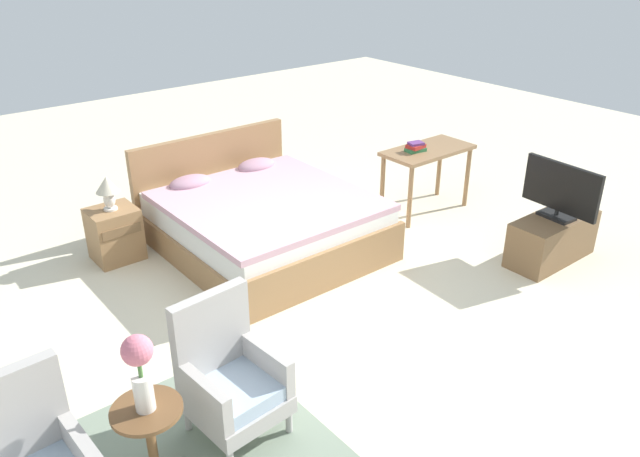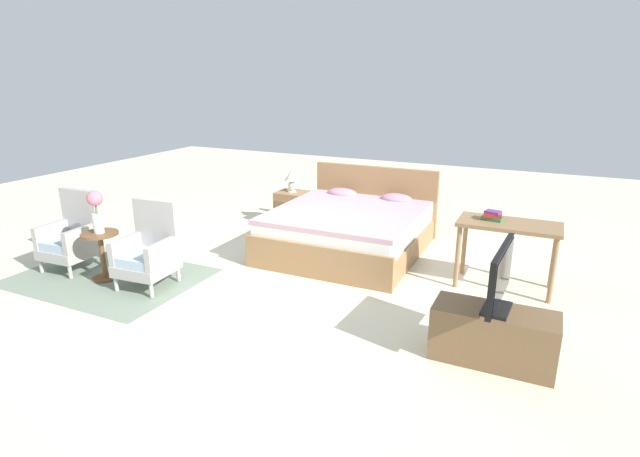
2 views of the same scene
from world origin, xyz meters
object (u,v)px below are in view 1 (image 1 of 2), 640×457
at_px(side_table, 151,437).
at_px(table_lamp, 107,188).
at_px(flower_vase, 139,366).
at_px(nightstand, 115,234).
at_px(armchair_by_window_right, 230,379).
at_px(vanity_desk, 427,158).
at_px(bed, 262,220).
at_px(tv_stand, 552,239).
at_px(tv_flatscreen, 561,190).
at_px(book_stack, 416,147).

height_order(side_table, table_lamp, table_lamp).
height_order(flower_vase, nightstand, flower_vase).
bearing_deg(armchair_by_window_right, vanity_desk, 24.13).
distance_m(armchair_by_window_right, flower_vase, 0.76).
bearing_deg(nightstand, vanity_desk, -18.87).
bearing_deg(bed, table_lamp, 150.56).
distance_m(table_lamp, tv_stand, 4.25).
xyz_separation_m(side_table, flower_vase, (0.00, 0.00, 0.50)).
bearing_deg(side_table, bed, 43.95).
height_order(nightstand, table_lamp, table_lamp).
height_order(flower_vase, tv_stand, flower_vase).
relative_size(table_lamp, tv_stand, 0.34).
bearing_deg(tv_flatscreen, armchair_by_window_right, -179.99).
bearing_deg(table_lamp, vanity_desk, -18.88).
distance_m(tv_flatscreen, vanity_desk, 1.58).
height_order(flower_vase, tv_flatscreen, flower_vase).
xyz_separation_m(side_table, table_lamp, (0.92, 2.78, 0.39)).
height_order(armchair_by_window_right, nightstand, armchair_by_window_right).
xyz_separation_m(nightstand, book_stack, (3.01, -1.07, 0.52)).
bearing_deg(table_lamp, flower_vase, -108.33).
relative_size(tv_stand, vanity_desk, 0.92).
xyz_separation_m(bed, book_stack, (1.78, -0.37, 0.49)).
height_order(flower_vase, table_lamp, flower_vase).
distance_m(armchair_by_window_right, tv_stand, 3.60).
relative_size(tv_flatscreen, book_stack, 3.40).
height_order(armchair_by_window_right, tv_stand, armchair_by_window_right).
bearing_deg(book_stack, tv_flatscreen, -80.90).
bearing_deg(tv_stand, armchair_by_window_right, -179.99).
bearing_deg(armchair_by_window_right, flower_vase, -169.55).
bearing_deg(armchair_by_window_right, tv_stand, 0.01).
bearing_deg(nightstand, table_lamp, 90.00).
distance_m(armchair_by_window_right, table_lamp, 2.71).
distance_m(armchair_by_window_right, book_stack, 3.73).
xyz_separation_m(table_lamp, vanity_desk, (3.19, -1.09, -0.11)).
bearing_deg(tv_stand, bed, 135.83).
xyz_separation_m(armchair_by_window_right, book_stack, (3.35, 1.60, 0.40)).
height_order(nightstand, vanity_desk, vanity_desk).
bearing_deg(book_stack, side_table, -156.52).
bearing_deg(tv_flatscreen, book_stack, 99.10).
relative_size(armchair_by_window_right, tv_flatscreen, 1.17).
bearing_deg(armchair_by_window_right, bed, 51.48).
xyz_separation_m(flower_vase, book_stack, (3.93, 1.71, -0.06)).
xyz_separation_m(flower_vase, vanity_desk, (4.11, 1.69, -0.22)).
relative_size(bed, armchair_by_window_right, 2.26).
bearing_deg(bed, vanity_desk, -11.38).
bearing_deg(tv_flatscreen, tv_stand, 176.42).
distance_m(armchair_by_window_right, tv_flatscreen, 3.62).
relative_size(side_table, flower_vase, 1.16).
relative_size(tv_stand, tv_flatscreen, 1.23).
bearing_deg(tv_stand, book_stack, 99.02).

